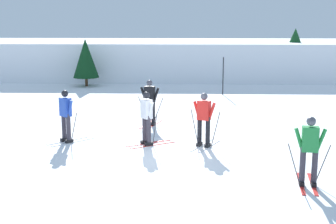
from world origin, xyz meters
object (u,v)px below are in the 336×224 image
object	(u,v)px
skier_black	(150,101)
conifer_far_left	(295,48)
conifer_far_right	(86,58)
skier_red	(204,118)
skier_white	(147,117)
skier_blue	(66,115)
trail_marker_pole	(223,76)
skier_green	(309,149)

from	to	relation	value
skier_black	conifer_far_left	distance (m)	15.82
skier_black	conifer_far_right	distance (m)	10.96
skier_black	skier_red	size ratio (longest dim) A/B	1.00
skier_black	conifer_far_right	bearing A→B (deg)	113.90
skier_black	skier_white	bearing A→B (deg)	-87.68
skier_blue	conifer_far_left	distance (m)	19.34
trail_marker_pole	conifer_far_left	bearing A→B (deg)	51.20
skier_green	conifer_far_right	xyz separation A→B (m)	(-8.69, 16.39, 0.71)
skier_green	conifer_far_right	distance (m)	18.57
trail_marker_pole	conifer_far_left	size ratio (longest dim) A/B	0.60
skier_black	conifer_far_left	bearing A→B (deg)	58.26
skier_black	skier_blue	size ratio (longest dim) A/B	1.00
skier_white	trail_marker_pole	distance (m)	10.47
skier_red	skier_white	size ratio (longest dim) A/B	1.00
conifer_far_left	conifer_far_right	world-z (taller)	conifer_far_left
skier_black	trail_marker_pole	xyz separation A→B (m)	(3.28, 7.18, 0.06)
skier_black	conifer_far_right	world-z (taller)	conifer_far_right
trail_marker_pole	conifer_far_left	distance (m)	8.08
skier_red	conifer_far_right	bearing A→B (deg)	116.01
conifer_far_left	skier_black	bearing A→B (deg)	-121.74
skier_black	skier_white	xyz separation A→B (m)	(0.11, -2.81, 0.00)
skier_blue	conifer_far_left	xyz separation A→B (m)	(10.81, 16.00, 1.10)
trail_marker_pole	skier_red	bearing A→B (deg)	-97.76
skier_white	conifer_far_left	world-z (taller)	conifer_far_left
conifer_far_left	trail_marker_pole	bearing A→B (deg)	-128.80
skier_green	conifer_far_right	bearing A→B (deg)	117.94
skier_black	skier_blue	world-z (taller)	same
skier_blue	conifer_far_left	bearing A→B (deg)	55.96
skier_green	conifer_far_right	size ratio (longest dim) A/B	0.62
skier_red	conifer_far_left	world-z (taller)	conifer_far_left
skier_green	skier_white	bearing A→B (deg)	139.13
skier_green	conifer_far_left	world-z (taller)	conifer_far_left
conifer_far_right	trail_marker_pole	bearing A→B (deg)	-20.06
skier_blue	skier_red	bearing A→B (deg)	-5.12
skier_green	skier_white	world-z (taller)	same
skier_red	skier_green	xyz separation A→B (m)	(2.37, -3.43, -0.00)
skier_black	skier_blue	bearing A→B (deg)	-134.19
conifer_far_left	conifer_far_right	xyz separation A→B (m)	(-12.73, -3.43, -0.39)
skier_white	conifer_far_left	size ratio (longest dim) A/B	0.53
skier_red	skier_blue	bearing A→B (deg)	174.88
skier_blue	conifer_far_left	world-z (taller)	conifer_far_left
skier_black	trail_marker_pole	world-z (taller)	trail_marker_pole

